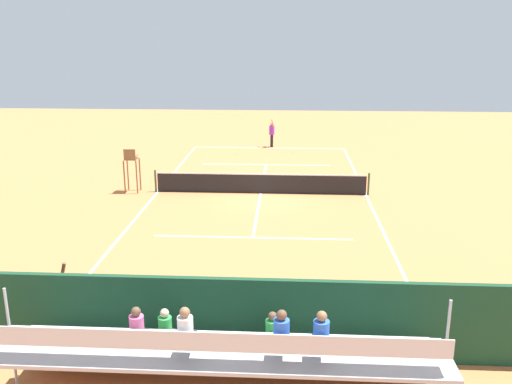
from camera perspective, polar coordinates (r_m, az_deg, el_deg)
name	(u,v)px	position (r m, az deg, el deg)	size (l,w,h in m)	color
ground_plane	(261,193)	(26.63, 0.50, -0.12)	(60.00, 60.00, 0.00)	#D17542
court_line_markings	(261,193)	(26.66, 0.51, -0.10)	(10.10, 22.20, 0.01)	white
tennis_net	(261,183)	(26.49, 0.51, 0.92)	(10.30, 0.10, 1.07)	black
backdrop_wall	(231,318)	(13.25, -2.59, -12.78)	(18.00, 0.16, 2.00)	#194228
bleacher_stand	(224,352)	(12.10, -3.31, -16.10)	(9.06, 2.40, 2.48)	#B2B2B7
umpire_chair	(131,165)	(27.17, -12.69, 2.67)	(0.67, 0.67, 2.14)	brown
courtside_bench	(321,322)	(14.07, 6.71, -13.11)	(1.80, 0.40, 0.93)	#33383D
equipment_bag	(248,336)	(14.15, -0.80, -14.58)	(0.90, 0.36, 0.36)	#B22D2D
tennis_player	(272,132)	(37.47, 1.63, 6.17)	(0.45, 0.56, 1.93)	black
tennis_racket	(262,147)	(37.39, 0.65, 4.59)	(0.57, 0.43, 0.03)	black
tennis_ball_near	(293,152)	(35.97, 3.87, 4.13)	(0.07, 0.07, 0.07)	#CCDB33
tennis_ball_far	(237,154)	(35.39, -1.97, 3.97)	(0.07, 0.07, 0.07)	#CCDB33
line_judge	(59,300)	(14.85, -19.55, -10.37)	(0.44, 0.56, 1.93)	#232328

